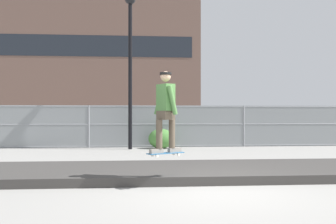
{
  "coord_description": "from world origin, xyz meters",
  "views": [
    {
      "loc": [
        -1.42,
        -7.23,
        1.5
      ],
      "look_at": [
        -0.52,
        3.44,
        1.54
      ],
      "focal_mm": 41.22,
      "sensor_mm": 36.0,
      "label": 1
    }
  ],
  "objects_px": {
    "street_lamp": "(130,53)",
    "skater": "(166,107)",
    "parked_car_mid": "(170,126)",
    "parked_car_near": "(53,126)",
    "skateboard": "(166,153)",
    "shrub_left": "(161,139)"
  },
  "relations": [
    {
      "from": "street_lamp",
      "to": "skater",
      "type": "bearing_deg",
      "value": -84.32
    },
    {
      "from": "parked_car_mid",
      "to": "street_lamp",
      "type": "bearing_deg",
      "value": -115.97
    },
    {
      "from": "skater",
      "to": "parked_car_near",
      "type": "height_order",
      "value": "skater"
    },
    {
      "from": "parked_car_near",
      "to": "skater",
      "type": "bearing_deg",
      "value": -68.68
    },
    {
      "from": "parked_car_near",
      "to": "parked_car_mid",
      "type": "xyz_separation_m",
      "value": [
        6.05,
        0.15,
        0.0
      ]
    },
    {
      "from": "skateboard",
      "to": "street_lamp",
      "type": "xyz_separation_m",
      "value": [
        -0.84,
        8.4,
        3.34
      ]
    },
    {
      "from": "street_lamp",
      "to": "parked_car_near",
      "type": "xyz_separation_m",
      "value": [
        -4.01,
        4.02,
        -3.19
      ]
    },
    {
      "from": "skateboard",
      "to": "shrub_left",
      "type": "relative_size",
      "value": 0.73
    },
    {
      "from": "skateboard",
      "to": "parked_car_mid",
      "type": "distance_m",
      "value": 12.64
    },
    {
      "from": "skater",
      "to": "street_lamp",
      "type": "xyz_separation_m",
      "value": [
        -0.84,
        8.4,
        2.4
      ]
    },
    {
      "from": "street_lamp",
      "to": "parked_car_mid",
      "type": "distance_m",
      "value": 5.64
    },
    {
      "from": "shrub_left",
      "to": "skateboard",
      "type": "bearing_deg",
      "value": -93.16
    },
    {
      "from": "skateboard",
      "to": "shrub_left",
      "type": "height_order",
      "value": "shrub_left"
    },
    {
      "from": "shrub_left",
      "to": "street_lamp",
      "type": "bearing_deg",
      "value": -171.52
    },
    {
      "from": "parked_car_near",
      "to": "shrub_left",
      "type": "xyz_separation_m",
      "value": [
        5.32,
        -3.83,
        -0.42
      ]
    },
    {
      "from": "skater",
      "to": "parked_car_mid",
      "type": "bearing_deg",
      "value": 84.56
    },
    {
      "from": "skater",
      "to": "shrub_left",
      "type": "relative_size",
      "value": 1.52
    },
    {
      "from": "parked_car_near",
      "to": "parked_car_mid",
      "type": "relative_size",
      "value": 1.0
    },
    {
      "from": "parked_car_near",
      "to": "street_lamp",
      "type": "bearing_deg",
      "value": -45.08
    },
    {
      "from": "street_lamp",
      "to": "parked_car_near",
      "type": "bearing_deg",
      "value": 134.92
    },
    {
      "from": "skater",
      "to": "parked_car_mid",
      "type": "relative_size",
      "value": 0.37
    },
    {
      "from": "street_lamp",
      "to": "parked_car_near",
      "type": "distance_m",
      "value": 6.52
    }
  ]
}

